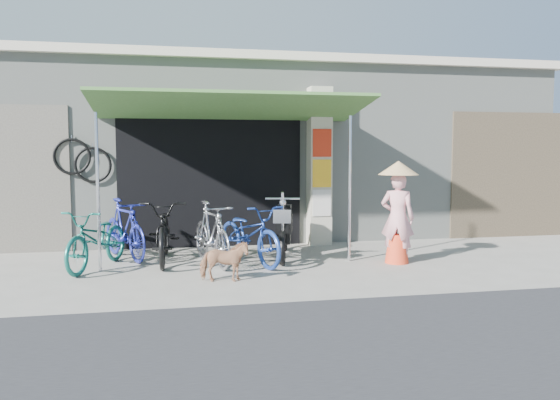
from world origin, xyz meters
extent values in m
plane|color=gray|center=(0.00, 0.00, 0.00)|extent=(80.00, 80.00, 0.00)
cube|color=#9BA098|center=(0.00, 5.10, 1.75)|extent=(12.00, 5.00, 3.50)
cube|color=beige|center=(0.00, 5.10, 3.58)|extent=(12.30, 5.30, 0.16)
cube|color=black|center=(-1.20, 2.58, 1.25)|extent=(3.40, 0.06, 2.50)
cube|color=black|center=(-1.20, 2.59, 0.55)|extent=(3.06, 0.04, 1.10)
torus|color=black|center=(-3.30, 2.54, 1.55)|extent=(0.65, 0.05, 0.65)
cylinder|color=silver|center=(-3.30, 2.56, 1.87)|extent=(0.02, 0.02, 0.12)
torus|color=black|center=(-3.65, 2.54, 1.70)|extent=(0.65, 0.05, 0.65)
cylinder|color=silver|center=(-3.65, 2.56, 2.02)|extent=(0.02, 0.02, 0.12)
cube|color=beige|center=(0.85, 2.45, 1.50)|extent=(0.42, 0.42, 3.00)
cube|color=red|center=(0.85, 2.23, 1.95)|extent=(0.36, 0.02, 0.52)
cube|color=yellow|center=(0.85, 2.23, 1.38)|extent=(0.36, 0.02, 0.52)
cube|color=silver|center=(0.85, 2.23, 0.82)|extent=(0.36, 0.02, 0.50)
cube|color=#3F6E31|center=(-0.90, 1.65, 2.55)|extent=(4.60, 1.88, 0.35)
cylinder|color=silver|center=(-3.00, 0.75, 1.18)|extent=(0.05, 0.05, 2.36)
cylinder|color=silver|center=(0.90, 0.75, 1.18)|extent=(0.05, 0.05, 2.36)
cube|color=brown|center=(5.00, 2.59, 1.30)|extent=(2.60, 0.06, 2.60)
imported|color=#166357|center=(-3.05, 0.95, 0.46)|extent=(1.21, 1.85, 0.92)
imported|color=navy|center=(-2.71, 1.64, 0.50)|extent=(1.16, 1.71, 1.00)
imported|color=black|center=(-2.05, 1.24, 0.51)|extent=(0.74, 1.97, 1.02)
imported|color=#A5A4A9|center=(-1.32, 0.91, 0.50)|extent=(0.87, 1.73, 1.00)
imported|color=navy|center=(-0.72, 0.88, 0.48)|extent=(1.28, 1.93, 0.96)
imported|color=#998251|center=(-1.24, -0.30, 0.29)|extent=(0.71, 0.40, 0.57)
torus|color=black|center=(-0.24, 0.60, 0.27)|extent=(0.22, 0.55, 0.55)
torus|color=black|center=(0.07, 1.90, 0.27)|extent=(0.22, 0.55, 0.55)
cube|color=black|center=(-0.09, 1.25, 0.35)|extent=(0.45, 1.01, 0.10)
cube|color=black|center=(0.00, 1.60, 0.58)|extent=(0.39, 0.62, 0.35)
cube|color=black|center=(0.00, 1.60, 0.80)|extent=(0.37, 0.61, 0.09)
cube|color=black|center=(-0.19, 0.80, 0.64)|extent=(0.25, 0.15, 0.58)
cylinder|color=silver|center=(-0.23, 0.63, 1.05)|extent=(0.53, 0.16, 0.03)
cube|color=silver|center=(-0.28, 0.44, 0.81)|extent=(0.31, 0.26, 0.21)
imported|color=pink|center=(1.61, 0.46, 0.73)|extent=(0.64, 0.57, 1.46)
cone|color=#EC4121|center=(1.61, 0.46, 0.23)|extent=(0.38, 0.38, 0.46)
cone|color=#DCB176|center=(1.61, 0.46, 1.53)|extent=(0.64, 0.64, 0.22)
camera|label=1|loc=(-1.93, -7.67, 1.77)|focal=35.00mm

